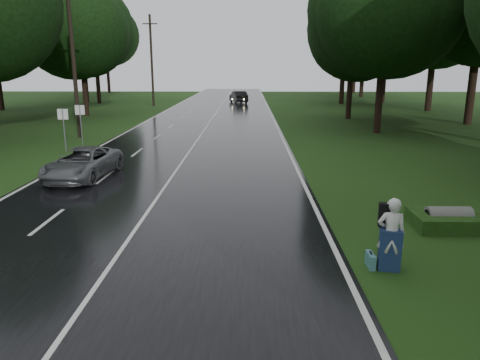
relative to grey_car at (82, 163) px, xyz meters
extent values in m
plane|color=#1E3E12|center=(3.93, -7.87, -0.70)|extent=(160.00, 160.00, 0.00)
cube|color=black|center=(3.93, 12.13, -0.68)|extent=(12.00, 140.00, 0.04)
cube|color=silver|center=(3.93, 12.13, -0.65)|extent=(0.12, 140.00, 0.01)
imported|color=#56585C|center=(0.00, 0.00, 0.00)|extent=(2.62, 4.93, 1.32)
imported|color=black|center=(6.02, 43.24, 0.12)|extent=(2.77, 4.98, 1.56)
imported|color=silver|center=(10.84, -9.12, 0.22)|extent=(0.74, 0.55, 1.84)
cube|color=navy|center=(10.84, -9.12, -0.18)|extent=(0.57, 0.43, 1.03)
cube|color=black|center=(10.80, -8.85, 0.63)|extent=(0.45, 0.29, 0.59)
cube|color=teal|center=(10.42, -8.99, -0.52)|extent=(0.15, 0.51, 0.37)
cylinder|color=slate|center=(13.60, -6.05, -0.70)|extent=(1.33, 0.66, 0.66)
camera|label=1|loc=(7.36, -19.44, 4.17)|focal=33.71mm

